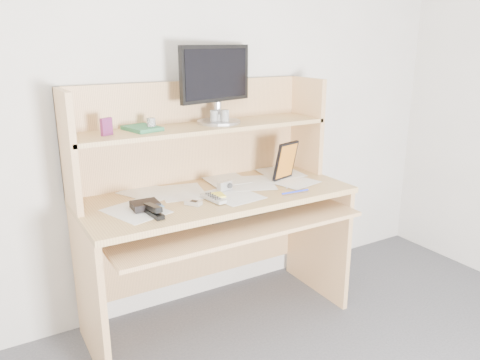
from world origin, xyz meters
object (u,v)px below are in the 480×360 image
keyboard (245,208)px  game_case (286,161)px  tv_remote (213,198)px  monitor (216,82)px  desk (210,199)px

keyboard → game_case: bearing=12.2°
keyboard → tv_remote: 0.23m
keyboard → tv_remote: (-0.20, -0.04, 0.10)m
game_case → monitor: bearing=135.9°
desk → tv_remote: 0.21m
keyboard → tv_remote: size_ratio=2.95×
tv_remote → desk: bearing=57.7°
desk → monitor: monitor is taller
desk → keyboard: 0.20m
tv_remote → game_case: (0.51, 0.11, 0.10)m
desk → game_case: size_ratio=6.47×
desk → monitor: (0.10, 0.11, 0.60)m
keyboard → game_case: game_case is taller
monitor → desk: bearing=-148.8°
monitor → game_case: bearing=-43.6°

